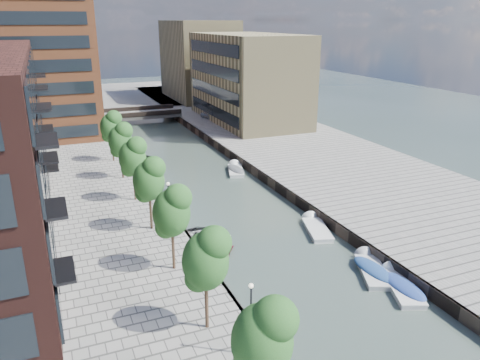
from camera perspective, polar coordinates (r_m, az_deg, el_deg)
water at (r=54.85m, az=-5.34°, el=0.70°), size 300.00×300.00×0.00m
quay_right at (r=61.11m, az=9.11°, el=2.95°), size 20.00×140.00×1.00m
quay_wall_left at (r=53.32m, az=-11.62°, el=0.41°), size 0.25×140.00×1.00m
quay_wall_right at (r=56.69m, az=0.53°, el=1.93°), size 0.25×140.00×1.00m
far_closure at (r=112.13m, az=-14.76°, el=9.82°), size 80.00×40.00×1.00m
tower at (r=74.88m, az=-25.05°, el=16.43°), size 18.00×18.00×30.00m
tan_block_near at (r=78.86m, az=0.90°, el=12.32°), size 12.00×25.00×14.00m
tan_block_far at (r=103.03m, az=-5.04°, el=14.37°), size 12.00×20.00×16.00m
bridge at (r=84.72m, az=-11.97°, el=7.85°), size 13.00×6.00×1.30m
tree_0 at (r=19.38m, az=2.72°, el=-18.51°), size 2.50×2.50×5.95m
tree_1 at (r=24.87m, az=-4.25°, el=-9.38°), size 2.50×2.50×5.95m
tree_2 at (r=30.97m, az=-8.38°, el=-3.62°), size 2.50×2.50×5.95m
tree_3 at (r=37.39m, az=-11.09°, el=0.22°), size 2.50×2.50×5.95m
tree_4 at (r=43.99m, az=-13.00°, el=2.92°), size 2.50×2.50×5.95m
tree_5 at (r=50.70m, az=-14.41°, el=4.91°), size 2.50×2.50×5.95m
tree_6 at (r=57.47m, az=-15.50°, el=6.43°), size 2.50×2.50×5.95m
lamp_0 at (r=23.81m, az=1.34°, el=-15.81°), size 0.24×0.24×4.12m
lamp_1 at (r=37.34m, az=-8.65°, el=-2.60°), size 0.24×0.24×4.12m
lamp_2 at (r=52.28m, az=-13.02°, el=3.40°), size 0.24×0.24×4.12m
sloop_1 at (r=39.35m, az=-4.84°, el=-6.86°), size 4.86×3.64×0.96m
sloop_2 at (r=35.87m, az=-3.41°, el=-9.54°), size 5.30×4.52×0.93m
sloop_3 at (r=38.73m, az=-4.45°, el=-7.30°), size 5.34×4.52×0.94m
sloop_4 at (r=61.87m, az=-12.56°, el=2.44°), size 4.43×3.31×0.88m
motorboat_0 at (r=33.94m, az=18.98°, el=-12.05°), size 3.32×5.05×1.60m
motorboat_2 at (r=41.00m, az=9.15°, el=-5.80°), size 2.95×5.08×1.60m
motorboat_3 at (r=35.33m, az=15.72°, el=-10.40°), size 3.46×5.13×1.62m
motorboat_4 at (r=55.60m, az=-0.56°, el=1.25°), size 2.99×4.99×1.57m
car at (r=81.14m, az=-3.83°, el=7.90°), size 2.35×3.87×1.23m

